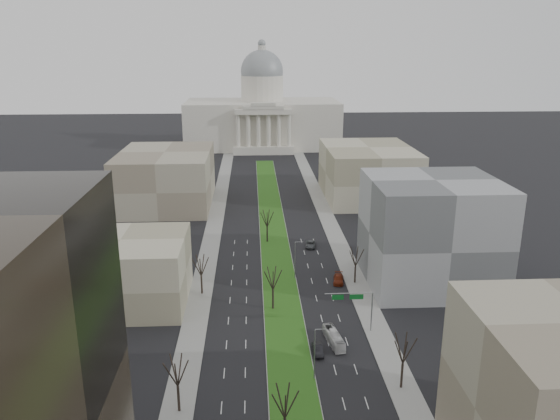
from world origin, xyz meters
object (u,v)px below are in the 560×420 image
object	(u,v)px
car_black	(318,350)
box_van	(334,338)
car_red	(338,279)
car_grey_far	(311,244)

from	to	relation	value
car_black	box_van	xyz separation A→B (m)	(3.30, 3.15, 0.39)
car_red	box_van	size ratio (longest dim) A/B	0.68
car_red	car_grey_far	bearing A→B (deg)	109.24
car_black	car_grey_far	distance (m)	53.04
car_black	box_van	distance (m)	4.58
box_van	car_black	bearing A→B (deg)	-145.70
car_black	car_grey_far	world-z (taller)	car_black
car_black	box_van	bearing A→B (deg)	42.49
car_grey_far	box_van	xyz separation A→B (m)	(-1.05, -49.72, 0.39)
car_grey_far	car_red	bearing A→B (deg)	-72.25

